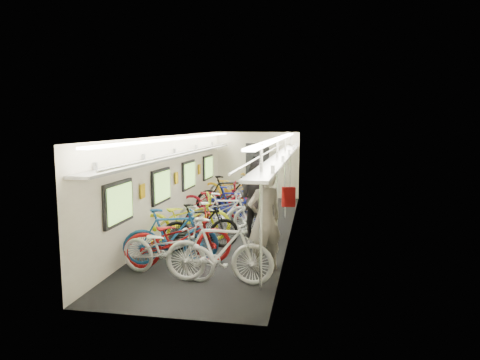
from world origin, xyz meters
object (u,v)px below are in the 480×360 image
at_px(passenger_mid, 256,199).
at_px(backpack, 288,197).
at_px(bicycle_1, 171,236).
at_px(bicycle_0, 168,250).
at_px(passenger_near, 265,219).

xyz_separation_m(passenger_mid, backpack, (0.87, -1.64, 0.35)).
distance_m(bicycle_1, passenger_mid, 2.64).
bearing_deg(passenger_mid, bicycle_0, 91.05).
relative_size(bicycle_0, bicycle_1, 1.03).
bearing_deg(passenger_mid, backpack, 140.54).
height_order(bicycle_0, bicycle_1, bicycle_1).
distance_m(bicycle_1, backpack, 2.39).
distance_m(bicycle_0, backpack, 2.53).
bearing_deg(passenger_near, passenger_mid, -114.85).
bearing_deg(bicycle_0, bicycle_1, 26.15).
distance_m(passenger_mid, backpack, 1.89).
xyz_separation_m(bicycle_1, passenger_mid, (1.32, 2.26, 0.38)).
distance_m(passenger_near, passenger_mid, 2.29).
relative_size(passenger_near, backpack, 5.02).
bearing_deg(passenger_near, bicycle_1, -36.20).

